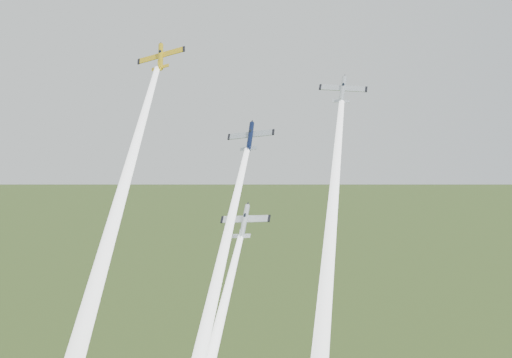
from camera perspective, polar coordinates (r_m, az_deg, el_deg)
name	(u,v)px	position (r m, az deg, el deg)	size (l,w,h in m)	color
plane_yellow	(161,57)	(114.84, -8.47, 10.72)	(8.79, 8.72, 1.38)	gold
smoke_trail_yellow	(113,225)	(89.94, -12.63, -4.05)	(2.74, 2.74, 67.22)	white
plane_navy	(250,136)	(112.54, -0.51, 3.83)	(8.47, 8.40, 1.33)	#0C1638
smoke_trail_navy	(205,333)	(90.66, -4.57, -13.45)	(2.74, 2.74, 69.74)	white
plane_silver_right	(343,90)	(114.31, 7.72, 7.88)	(8.45, 8.38, 1.32)	silver
smoke_trail_silver_right	(328,257)	(90.67, 6.46, -6.91)	(2.74, 2.74, 64.33)	white
plane_silver_low	(245,221)	(106.37, -1.03, -3.77)	(8.54, 8.48, 1.34)	silver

